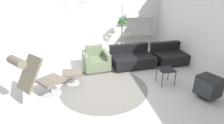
{
  "coord_description": "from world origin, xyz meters",
  "views": [
    {
      "loc": [
        -0.57,
        -4.33,
        2.41
      ],
      "look_at": [
        0.28,
        0.09,
        0.55
      ],
      "focal_mm": 28.0,
      "sensor_mm": 36.0,
      "label": 1
    }
  ],
  "objects_px": {
    "side_table": "(166,71)",
    "shelf_unit": "(136,24)",
    "couch_second": "(169,56)",
    "potted_plant": "(122,35)",
    "armchair_red": "(96,61)",
    "couch_low": "(132,59)",
    "lounge_chair": "(35,74)",
    "ottoman": "(72,75)",
    "crt_television": "(208,87)"
  },
  "relations": [
    {
      "from": "lounge_chair",
      "to": "armchair_red",
      "type": "xyz_separation_m",
      "value": [
        1.5,
        1.52,
        -0.4
      ]
    },
    {
      "from": "shelf_unit",
      "to": "potted_plant",
      "type": "bearing_deg",
      "value": -155.18
    },
    {
      "from": "armchair_red",
      "to": "crt_television",
      "type": "bearing_deg",
      "value": 131.8
    },
    {
      "from": "lounge_chair",
      "to": "ottoman",
      "type": "bearing_deg",
      "value": 90.0
    },
    {
      "from": "potted_plant",
      "to": "shelf_unit",
      "type": "bearing_deg",
      "value": 24.82
    },
    {
      "from": "lounge_chair",
      "to": "potted_plant",
      "type": "bearing_deg",
      "value": 98.85
    },
    {
      "from": "ottoman",
      "to": "couch_second",
      "type": "bearing_deg",
      "value": 15.57
    },
    {
      "from": "ottoman",
      "to": "crt_television",
      "type": "relative_size",
      "value": 0.87
    },
    {
      "from": "potted_plant",
      "to": "side_table",
      "type": "bearing_deg",
      "value": -81.42
    },
    {
      "from": "shelf_unit",
      "to": "couch_second",
      "type": "bearing_deg",
      "value": -73.64
    },
    {
      "from": "couch_low",
      "to": "couch_second",
      "type": "bearing_deg",
      "value": 175.87
    },
    {
      "from": "side_table",
      "to": "shelf_unit",
      "type": "bearing_deg",
      "value": 86.35
    },
    {
      "from": "ottoman",
      "to": "potted_plant",
      "type": "height_order",
      "value": "potted_plant"
    },
    {
      "from": "side_table",
      "to": "potted_plant",
      "type": "height_order",
      "value": "potted_plant"
    },
    {
      "from": "crt_television",
      "to": "potted_plant",
      "type": "distance_m",
      "value": 4.16
    },
    {
      "from": "crt_television",
      "to": "potted_plant",
      "type": "height_order",
      "value": "potted_plant"
    },
    {
      "from": "armchair_red",
      "to": "side_table",
      "type": "relative_size",
      "value": 2.0
    },
    {
      "from": "lounge_chair",
      "to": "potted_plant",
      "type": "distance_m",
      "value": 4.35
    },
    {
      "from": "side_table",
      "to": "crt_television",
      "type": "relative_size",
      "value": 0.72
    },
    {
      "from": "ottoman",
      "to": "side_table",
      "type": "relative_size",
      "value": 1.21
    },
    {
      "from": "lounge_chair",
      "to": "armchair_red",
      "type": "bearing_deg",
      "value": 94.25
    },
    {
      "from": "couch_low",
      "to": "shelf_unit",
      "type": "height_order",
      "value": "shelf_unit"
    },
    {
      "from": "side_table",
      "to": "crt_television",
      "type": "distance_m",
      "value": 1.07
    },
    {
      "from": "side_table",
      "to": "couch_second",
      "type": "bearing_deg",
      "value": 59.48
    },
    {
      "from": "armchair_red",
      "to": "crt_television",
      "type": "distance_m",
      "value": 3.26
    },
    {
      "from": "armchair_red",
      "to": "shelf_unit",
      "type": "xyz_separation_m",
      "value": [
        2.0,
        2.14,
        0.75
      ]
    },
    {
      "from": "crt_television",
      "to": "shelf_unit",
      "type": "xyz_separation_m",
      "value": [
        -0.43,
        4.3,
        0.72
      ]
    },
    {
      "from": "armchair_red",
      "to": "side_table",
      "type": "height_order",
      "value": "armchair_red"
    },
    {
      "from": "lounge_chair",
      "to": "couch_low",
      "type": "xyz_separation_m",
      "value": [
        2.73,
        1.58,
        -0.43
      ]
    },
    {
      "from": "armchair_red",
      "to": "side_table",
      "type": "bearing_deg",
      "value": 136.84
    },
    {
      "from": "ottoman",
      "to": "side_table",
      "type": "distance_m",
      "value": 2.56
    },
    {
      "from": "couch_second",
      "to": "side_table",
      "type": "relative_size",
      "value": 2.7
    },
    {
      "from": "lounge_chair",
      "to": "couch_low",
      "type": "relative_size",
      "value": 0.81
    },
    {
      "from": "armchair_red",
      "to": "crt_television",
      "type": "height_order",
      "value": "armchair_red"
    },
    {
      "from": "armchair_red",
      "to": "couch_low",
      "type": "bearing_deg",
      "value": 176.53
    },
    {
      "from": "couch_second",
      "to": "potted_plant",
      "type": "relative_size",
      "value": 0.79
    },
    {
      "from": "side_table",
      "to": "shelf_unit",
      "type": "xyz_separation_m",
      "value": [
        0.22,
        3.46,
        0.64
      ]
    },
    {
      "from": "lounge_chair",
      "to": "potted_plant",
      "type": "xyz_separation_m",
      "value": [
        2.8,
        3.33,
        -0.02
      ]
    },
    {
      "from": "ottoman",
      "to": "couch_second",
      "type": "xyz_separation_m",
      "value": [
        3.34,
        0.93,
        -0.03
      ]
    },
    {
      "from": "lounge_chair",
      "to": "shelf_unit",
      "type": "height_order",
      "value": "shelf_unit"
    },
    {
      "from": "armchair_red",
      "to": "potted_plant",
      "type": "distance_m",
      "value": 2.27
    },
    {
      "from": "lounge_chair",
      "to": "ottoman",
      "type": "height_order",
      "value": "lounge_chair"
    },
    {
      "from": "couch_low",
      "to": "armchair_red",
      "type": "bearing_deg",
      "value": -1.58
    },
    {
      "from": "armchair_red",
      "to": "potted_plant",
      "type": "bearing_deg",
      "value": -132.2
    },
    {
      "from": "lounge_chair",
      "to": "crt_television",
      "type": "height_order",
      "value": "lounge_chair"
    },
    {
      "from": "armchair_red",
      "to": "shelf_unit",
      "type": "distance_m",
      "value": 3.02
    },
    {
      "from": "lounge_chair",
      "to": "crt_television",
      "type": "relative_size",
      "value": 1.95
    },
    {
      "from": "ottoman",
      "to": "potted_plant",
      "type": "relative_size",
      "value": 0.35
    },
    {
      "from": "ottoman",
      "to": "potted_plant",
      "type": "distance_m",
      "value": 3.39
    },
    {
      "from": "lounge_chair",
      "to": "shelf_unit",
      "type": "distance_m",
      "value": 5.07
    }
  ]
}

